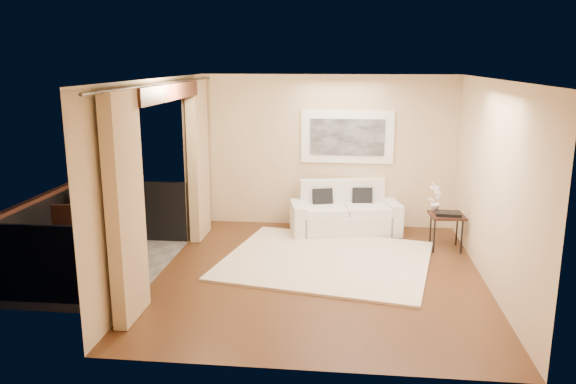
# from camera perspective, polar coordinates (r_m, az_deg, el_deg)

# --- Properties ---
(floor) EXTENTS (5.00, 5.00, 0.00)m
(floor) POSITION_cam_1_polar(r_m,az_deg,el_deg) (7.97, 3.22, -8.41)
(floor) COLOR #533018
(floor) RESTS_ON ground
(room_shell) EXTENTS (5.00, 6.40, 5.00)m
(room_shell) POSITION_cam_1_polar(r_m,az_deg,el_deg) (7.82, -12.56, 9.87)
(room_shell) COLOR white
(room_shell) RESTS_ON ground
(balcony) EXTENTS (1.81, 2.60, 1.17)m
(balcony) POSITION_cam_1_polar(r_m,az_deg,el_deg) (8.71, -19.17, -6.00)
(balcony) COLOR #605B56
(balcony) RESTS_ON ground
(curtains) EXTENTS (0.16, 4.80, 2.64)m
(curtains) POSITION_cam_1_polar(r_m,az_deg,el_deg) (7.96, -12.00, 1.35)
(curtains) COLOR tan
(curtains) RESTS_ON ground
(artwork) EXTENTS (1.62, 0.07, 0.92)m
(artwork) POSITION_cam_1_polar(r_m,az_deg,el_deg) (9.95, 6.03, 5.57)
(artwork) COLOR white
(artwork) RESTS_ON room_shell
(rug) EXTENTS (3.39, 3.09, 0.04)m
(rug) POSITION_cam_1_polar(r_m,az_deg,el_deg) (8.48, 3.92, -6.91)
(rug) COLOR beige
(rug) RESTS_ON floor
(sofa) EXTENTS (1.97, 1.16, 0.89)m
(sofa) POSITION_cam_1_polar(r_m,az_deg,el_deg) (9.84, 5.75, -2.27)
(sofa) COLOR white
(sofa) RESTS_ON floor
(side_table) EXTENTS (0.56, 0.56, 0.57)m
(side_table) POSITION_cam_1_polar(r_m,az_deg,el_deg) (9.20, 15.82, -2.54)
(side_table) COLOR black
(side_table) RESTS_ON floor
(tray) EXTENTS (0.41, 0.32, 0.05)m
(tray) POSITION_cam_1_polar(r_m,az_deg,el_deg) (9.14, 15.99, -2.12)
(tray) COLOR black
(tray) RESTS_ON side_table
(orchid) EXTENTS (0.29, 0.29, 0.46)m
(orchid) POSITION_cam_1_polar(r_m,az_deg,el_deg) (9.28, 14.76, -0.51)
(orchid) COLOR white
(orchid) RESTS_ON side_table
(bistro_table) EXTENTS (0.81, 0.81, 0.77)m
(bistro_table) POSITION_cam_1_polar(r_m,az_deg,el_deg) (9.11, -19.94, -1.84)
(bistro_table) COLOR black
(bistro_table) RESTS_ON balcony
(balcony_chair_far) EXTENTS (0.48, 0.48, 0.93)m
(balcony_chair_far) POSITION_cam_1_polar(r_m,az_deg,el_deg) (8.66, -18.80, -3.60)
(balcony_chair_far) COLOR black
(balcony_chair_far) RESTS_ON balcony
(balcony_chair_near) EXTENTS (0.48, 0.48, 0.98)m
(balcony_chair_near) POSITION_cam_1_polar(r_m,az_deg,el_deg) (8.39, -21.58, -4.10)
(balcony_chair_near) COLOR black
(balcony_chair_near) RESTS_ON balcony
(ice_bucket) EXTENTS (0.18, 0.18, 0.20)m
(ice_bucket) POSITION_cam_1_polar(r_m,az_deg,el_deg) (9.24, -20.70, -0.52)
(ice_bucket) COLOR white
(ice_bucket) RESTS_ON bistro_table
(candle) EXTENTS (0.06, 0.06, 0.07)m
(candle) POSITION_cam_1_polar(r_m,az_deg,el_deg) (9.22, -19.26, -0.85)
(candle) COLOR red
(candle) RESTS_ON bistro_table
(vase) EXTENTS (0.04, 0.04, 0.18)m
(vase) POSITION_cam_1_polar(r_m,az_deg,el_deg) (8.97, -20.61, -0.99)
(vase) COLOR silver
(vase) RESTS_ON bistro_table
(glass_a) EXTENTS (0.06, 0.06, 0.12)m
(glass_a) POSITION_cam_1_polar(r_m,az_deg,el_deg) (8.97, -19.09, -1.06)
(glass_a) COLOR silver
(glass_a) RESTS_ON bistro_table
(glass_b) EXTENTS (0.06, 0.06, 0.12)m
(glass_b) POSITION_cam_1_polar(r_m,az_deg,el_deg) (9.06, -19.07, -0.92)
(glass_b) COLOR white
(glass_b) RESTS_ON bistro_table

